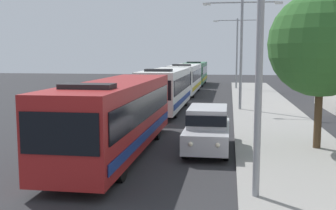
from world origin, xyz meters
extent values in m
cube|color=maroon|center=(-1.30, 12.65, 1.70)|extent=(2.50, 11.57, 2.70)
cube|color=black|center=(-0.03, 12.65, 2.05)|extent=(0.04, 10.65, 1.00)
cube|color=black|center=(-2.57, 12.65, 2.05)|extent=(0.04, 10.65, 1.00)
cube|color=black|center=(-1.30, 6.85, 2.00)|extent=(2.30, 0.04, 1.20)
cube|color=navy|center=(-0.02, 12.65, 0.90)|extent=(0.03, 10.99, 0.36)
cube|color=black|center=(-1.30, 9.18, 3.13)|extent=(1.75, 0.90, 0.16)
cylinder|color=black|center=(-0.20, 9.07, 0.50)|extent=(0.28, 1.00, 1.00)
cylinder|color=black|center=(-2.40, 9.07, 0.50)|extent=(0.28, 1.00, 1.00)
cylinder|color=black|center=(-0.20, 15.84, 0.50)|extent=(0.28, 1.00, 1.00)
cylinder|color=black|center=(-2.40, 15.84, 0.50)|extent=(0.28, 1.00, 1.00)
cube|color=silver|center=(-1.30, 25.94, 1.70)|extent=(2.50, 10.89, 2.70)
cube|color=black|center=(-0.03, 25.94, 2.05)|extent=(0.04, 10.02, 1.00)
cube|color=black|center=(-2.57, 25.94, 2.05)|extent=(0.04, 10.02, 1.00)
cube|color=black|center=(-1.30, 20.48, 2.00)|extent=(2.30, 0.04, 1.20)
cube|color=navy|center=(-0.02, 25.94, 0.90)|extent=(0.03, 10.34, 0.36)
cube|color=black|center=(-1.30, 22.67, 3.13)|extent=(1.75, 0.90, 0.16)
cylinder|color=black|center=(-0.20, 22.57, 0.50)|extent=(0.28, 1.00, 1.00)
cylinder|color=black|center=(-2.40, 22.57, 0.50)|extent=(0.28, 1.00, 1.00)
cylinder|color=black|center=(-0.20, 28.93, 0.50)|extent=(0.28, 1.00, 1.00)
cylinder|color=black|center=(-2.40, 28.93, 0.50)|extent=(0.28, 1.00, 1.00)
cube|color=silver|center=(-1.30, 39.14, 1.70)|extent=(2.50, 11.88, 2.70)
cube|color=black|center=(-0.03, 39.14, 2.05)|extent=(0.04, 10.93, 1.00)
cube|color=black|center=(-2.57, 39.14, 2.05)|extent=(0.04, 10.93, 1.00)
cube|color=black|center=(-1.30, 33.18, 2.00)|extent=(2.30, 0.04, 1.20)
cube|color=gold|center=(-0.02, 39.14, 0.90)|extent=(0.03, 11.29, 0.36)
cube|color=black|center=(-1.30, 35.58, 3.13)|extent=(1.75, 0.90, 0.16)
cylinder|color=black|center=(-0.20, 35.46, 0.50)|extent=(0.28, 1.00, 1.00)
cylinder|color=black|center=(-2.40, 35.46, 0.50)|extent=(0.28, 1.00, 1.00)
cylinder|color=black|center=(-0.20, 42.41, 0.50)|extent=(0.28, 1.00, 1.00)
cylinder|color=black|center=(-2.40, 42.41, 0.50)|extent=(0.28, 1.00, 1.00)
cube|color=#33724C|center=(-1.30, 52.13, 1.70)|extent=(2.50, 10.45, 2.70)
cube|color=black|center=(-0.03, 52.13, 2.05)|extent=(0.04, 9.61, 1.00)
cube|color=black|center=(-2.57, 52.13, 2.05)|extent=(0.04, 9.61, 1.00)
cube|color=black|center=(-1.30, 46.88, 2.00)|extent=(2.30, 0.04, 1.20)
cube|color=gold|center=(-0.02, 52.13, 0.90)|extent=(0.03, 9.93, 0.36)
cube|color=black|center=(-1.30, 48.99, 3.13)|extent=(1.75, 0.90, 0.16)
cylinder|color=black|center=(-0.20, 48.89, 0.50)|extent=(0.28, 1.00, 1.00)
cylinder|color=black|center=(-2.40, 48.89, 0.50)|extent=(0.28, 1.00, 1.00)
cylinder|color=black|center=(-0.20, 55.00, 0.50)|extent=(0.28, 1.00, 1.00)
cylinder|color=black|center=(-2.40, 55.00, 0.50)|extent=(0.28, 1.00, 1.00)
cube|color=#B7B7BC|center=(2.40, 13.79, 0.70)|extent=(1.84, 4.72, 0.80)
cube|color=#B7B7BC|center=(2.40, 13.94, 1.50)|extent=(1.62, 2.74, 0.80)
cube|color=black|center=(2.40, 13.94, 1.50)|extent=(1.66, 2.83, 0.44)
sphere|color=#F9EFCC|center=(1.89, 11.42, 0.80)|extent=(0.18, 0.18, 0.18)
sphere|color=#F9EFCC|center=(2.91, 11.42, 0.80)|extent=(0.18, 0.18, 0.18)
cylinder|color=black|center=(1.58, 12.33, 0.35)|extent=(0.22, 0.70, 0.70)
cylinder|color=black|center=(3.22, 12.33, 0.35)|extent=(0.22, 0.70, 0.70)
cylinder|color=black|center=(1.58, 15.26, 0.35)|extent=(0.22, 0.70, 0.70)
cylinder|color=black|center=(3.22, 15.26, 0.35)|extent=(0.22, 0.70, 0.70)
cylinder|color=gray|center=(4.10, 7.91, 4.28)|extent=(0.20, 0.20, 8.26)
cylinder|color=gray|center=(4.10, 26.58, 4.10)|extent=(0.20, 0.20, 7.89)
cylinder|color=gray|center=(2.84, 26.58, 7.84)|extent=(2.53, 0.10, 0.10)
cube|color=silver|center=(1.57, 26.58, 7.76)|extent=(0.56, 0.28, 0.16)
cylinder|color=gray|center=(5.36, 26.58, 7.84)|extent=(2.53, 0.10, 0.10)
cube|color=silver|center=(6.63, 26.58, 7.76)|extent=(0.56, 0.28, 0.16)
cylinder|color=gray|center=(4.10, 45.24, 4.22)|extent=(0.20, 0.20, 8.14)
cylinder|color=gray|center=(2.84, 45.24, 8.09)|extent=(2.51, 0.10, 0.10)
cube|color=silver|center=(1.59, 45.24, 8.01)|extent=(0.56, 0.28, 0.16)
cylinder|color=gray|center=(5.36, 45.24, 8.09)|extent=(2.51, 0.10, 0.10)
cube|color=silver|center=(6.61, 45.24, 8.01)|extent=(0.56, 0.28, 0.16)
cylinder|color=#4C3823|center=(7.09, 14.45, 1.48)|extent=(0.32, 0.32, 2.66)
sphere|color=#2D6028|center=(7.09, 14.45, 4.59)|extent=(4.45, 4.45, 4.45)
camera|label=1|loc=(3.30, -3.52, 4.17)|focal=43.43mm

